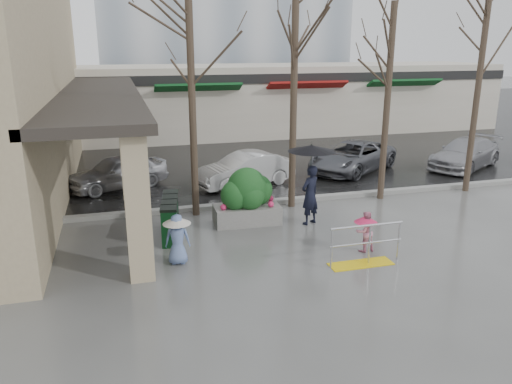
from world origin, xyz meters
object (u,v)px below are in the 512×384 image
planter (247,197)px  news_boxes (170,217)px  tree_midwest (295,42)px  car_d (465,153)px  handrail (364,250)px  tree_west (190,48)px  child_blue (177,235)px  tree_mideast (391,55)px  tree_east (484,38)px  car_b (245,170)px  woman (311,176)px  car_a (118,172)px  car_c (352,157)px  child_pink (365,229)px

planter → news_boxes: 2.39m
tree_midwest → car_d: bearing=18.8°
handrail → news_boxes: (-4.32, 3.19, 0.17)m
tree_west → car_d: bearing=14.1°
child_blue → tree_mideast: bearing=-145.1°
tree_mideast → car_d: size_ratio=1.50×
tree_east → tree_midwest: bearing=180.0°
car_b → woman: bearing=-6.0°
tree_east → car_a: bearing=162.8°
handrail → planter: 4.17m
car_b → news_boxes: bearing=-52.6°
tree_midwest → handrail: bearing=-88.1°
car_b → car_c: 5.02m
tree_mideast → car_a: bearing=156.6°
handrail → car_d: 11.93m
tree_midwest → car_b: bearing=107.0°
woman → car_d: bearing=-179.1°
woman → car_a: size_ratio=0.66×
handrail → woman: size_ratio=0.78×
woman → news_boxes: size_ratio=1.23×
tree_west → child_pink: bearing=-47.3°
tree_east → child_blue: 12.45m
child_pink → car_c: 8.62m
tree_west → planter: tree_west is taller
news_boxes → car_a: car_a is taller
child_blue → news_boxes: size_ratio=0.64×
child_pink → car_d: car_d is taller
child_blue → handrail: bearing=173.5°
tree_west → woman: (3.15, -1.75, -3.62)m
tree_midwest → car_c: tree_midwest is taller
tree_west → car_b: (2.33, 2.84, -4.45)m
tree_east → car_b: bearing=159.7°
news_boxes → car_b: 5.54m
planter → car_c: bearing=40.1°
woman → child_pink: (0.61, -2.33, -0.85)m
tree_west → tree_midwest: bearing=0.0°
car_b → child_blue: bearing=-43.7°
car_d → woman: bearing=-91.3°
tree_mideast → planter: tree_mideast is taller
handrail → car_c: car_c is taller
woman → child_pink: 2.55m
tree_midwest → tree_east: size_ratio=0.97×
tree_west → child_pink: 7.12m
child_blue → tree_west: bearing=-96.1°
tree_west → child_blue: size_ratio=5.39×
news_boxes → car_a: (-1.35, 5.42, 0.09)m
tree_east → news_boxes: tree_east is taller
woman → car_d: (9.16, 4.84, -0.84)m
handrail → woman: (-0.22, 3.05, 1.09)m
tree_west → car_c: size_ratio=1.50×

